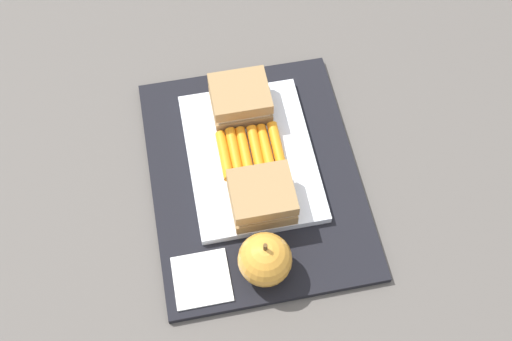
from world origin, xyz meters
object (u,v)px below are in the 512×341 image
Objects in this scene: food_tray at (251,157)px; carrot_sticks_bundle at (251,151)px; sandwich_half_right at (262,197)px; apple at (265,259)px; sandwich_half_left at (240,99)px; paper_napkin at (202,279)px.

carrot_sticks_bundle is at bearing -155.50° from food_tray.
carrot_sticks_bundle is (-0.08, -0.00, -0.02)m from sandwich_half_right.
apple reaches higher than sandwich_half_right.
sandwich_half_left is 0.92× the size of carrot_sticks_bundle.
sandwich_half_left is at bearing 179.93° from carrot_sticks_bundle.
food_tray is 0.16m from apple.
sandwich_half_right reaches higher than food_tray.
apple is at bearing -4.64° from food_tray.
food_tray is 0.01m from carrot_sticks_bundle.
sandwich_half_left reaches higher than paper_napkin.
sandwich_half_right is 1.14× the size of paper_napkin.
apple is at bearing -3.13° from sandwich_half_left.
apple is (0.16, -0.01, 0.01)m from carrot_sticks_bundle.
carrot_sticks_bundle is at bearing -179.93° from sandwich_half_right.
sandwich_half_left is 1.00× the size of sandwich_half_right.
apple is (0.16, -0.01, 0.03)m from food_tray.
apple reaches higher than food_tray.
sandwich_half_left is 1.03× the size of apple.
apple is at bearing 88.69° from paper_napkin.
carrot_sticks_bundle reaches higher than paper_napkin.
sandwich_half_right is at bearing 171.10° from apple.
food_tray is at bearing 0.00° from sandwich_half_left.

